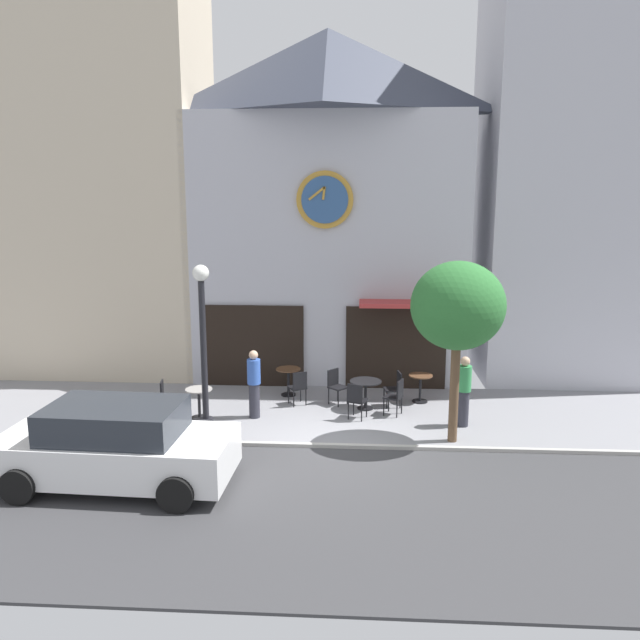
% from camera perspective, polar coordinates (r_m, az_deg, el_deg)
% --- Properties ---
extents(ground_plane, '(27.80, 9.86, 0.13)m').
position_cam_1_polar(ground_plane, '(13.28, 1.11, -12.43)').
color(ground_plane, gray).
extents(clock_building, '(7.87, 3.96, 9.77)m').
position_cam_1_polar(clock_building, '(18.39, 0.68, 10.53)').
color(clock_building, '#B2B2BC').
rests_on(clock_building, ground_plane).
extents(neighbor_building_left, '(6.38, 3.91, 14.98)m').
position_cam_1_polar(neighbor_building_left, '(20.69, -19.73, 16.68)').
color(neighbor_building_left, beige).
rests_on(neighbor_building_left, ground_plane).
extents(neighbor_building_right, '(5.12, 4.07, 12.51)m').
position_cam_1_polar(neighbor_building_right, '(20.09, 21.89, 13.18)').
color(neighbor_building_right, '#B2B2BC').
rests_on(neighbor_building_right, ground_plane).
extents(street_lamp, '(0.36, 0.36, 3.83)m').
position_cam_1_polar(street_lamp, '(14.17, -10.48, -2.66)').
color(street_lamp, black).
rests_on(street_lamp, ground_plane).
extents(street_tree, '(1.99, 1.79, 3.96)m').
position_cam_1_polar(street_tree, '(13.58, 12.35, 1.17)').
color(street_tree, brown).
rests_on(street_tree, ground_plane).
extents(cafe_table_center, '(0.65, 0.65, 0.74)m').
position_cam_1_polar(cafe_table_center, '(15.55, -10.87, -6.97)').
color(cafe_table_center, black).
rests_on(cafe_table_center, ground_plane).
extents(cafe_table_rightmost, '(0.66, 0.66, 0.74)m').
position_cam_1_polar(cafe_table_rightmost, '(16.99, -2.88, -5.17)').
color(cafe_table_rightmost, black).
rests_on(cafe_table_rightmost, ground_plane).
extents(cafe_table_near_door, '(0.79, 0.79, 0.73)m').
position_cam_1_polar(cafe_table_near_door, '(15.95, 4.14, -6.14)').
color(cafe_table_near_door, black).
rests_on(cafe_table_near_door, ground_plane).
extents(cafe_table_center_right, '(0.62, 0.62, 0.73)m').
position_cam_1_polar(cafe_table_center_right, '(16.65, 9.05, -5.74)').
color(cafe_table_center_right, black).
rests_on(cafe_table_center_right, ground_plane).
extents(cafe_chair_left_end, '(0.53, 0.53, 0.90)m').
position_cam_1_polar(cafe_chair_left_end, '(15.58, 6.90, -6.70)').
color(cafe_chair_left_end, black).
rests_on(cafe_chair_left_end, ground_plane).
extents(cafe_chair_curbside, '(0.46, 0.46, 0.90)m').
position_cam_1_polar(cafe_chair_curbside, '(15.83, -13.72, -6.66)').
color(cafe_chair_curbside, black).
rests_on(cafe_chair_curbside, ground_plane).
extents(cafe_chair_corner, '(0.52, 0.52, 0.90)m').
position_cam_1_polar(cafe_chair_corner, '(15.21, 3.31, -7.08)').
color(cafe_chair_corner, black).
rests_on(cafe_chair_corner, ground_plane).
extents(cafe_chair_by_entrance, '(0.56, 0.56, 0.90)m').
position_cam_1_polar(cafe_chair_by_entrance, '(16.32, 1.43, -5.77)').
color(cafe_chair_by_entrance, black).
rests_on(cafe_chair_by_entrance, ground_plane).
extents(cafe_chair_outer, '(0.54, 0.54, 0.90)m').
position_cam_1_polar(cafe_chair_outer, '(16.18, -1.96, -5.93)').
color(cafe_chair_outer, black).
rests_on(cafe_chair_outer, ground_plane).
extents(cafe_chair_facing_wall, '(0.47, 0.47, 0.90)m').
position_cam_1_polar(cafe_chair_facing_wall, '(16.22, 6.83, -5.96)').
color(cafe_chair_facing_wall, black).
rests_on(cafe_chair_facing_wall, ground_plane).
extents(pedestrian_blue, '(0.45, 0.45, 1.67)m').
position_cam_1_polar(pedestrian_blue, '(15.31, -5.98, -5.69)').
color(pedestrian_blue, '#2D2D38').
rests_on(pedestrian_blue, ground_plane).
extents(pedestrian_green, '(0.34, 0.34, 1.67)m').
position_cam_1_polar(pedestrian_green, '(15.05, 12.88, -6.22)').
color(pedestrian_green, '#2D2D38').
rests_on(pedestrian_green, ground_plane).
extents(parked_car_white, '(4.37, 2.17, 1.55)m').
position_cam_1_polar(parked_car_white, '(12.46, -17.93, -10.74)').
color(parked_car_white, white).
rests_on(parked_car_white, ground_plane).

